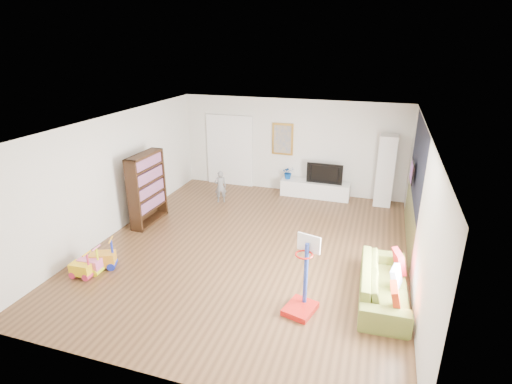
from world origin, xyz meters
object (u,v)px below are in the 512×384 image
(bookshelf, at_px, (147,189))
(sofa, at_px, (384,284))
(basketball_hoop, at_px, (302,277))
(media_console, at_px, (315,189))

(bookshelf, relative_size, sofa, 0.86)
(bookshelf, height_order, basketball_hoop, bookshelf)
(sofa, bearing_deg, basketball_hoop, 119.13)
(bookshelf, xyz_separation_m, sofa, (5.55, -1.53, -0.57))
(bookshelf, xyz_separation_m, basketball_hoop, (4.26, -2.31, -0.20))
(media_console, height_order, sofa, sofa)
(sofa, xyz_separation_m, basketball_hoop, (-1.29, -0.78, 0.37))
(media_console, xyz_separation_m, sofa, (1.96, -4.48, 0.07))
(bookshelf, relative_size, basketball_hoop, 1.30)
(media_console, distance_m, bookshelf, 4.69)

